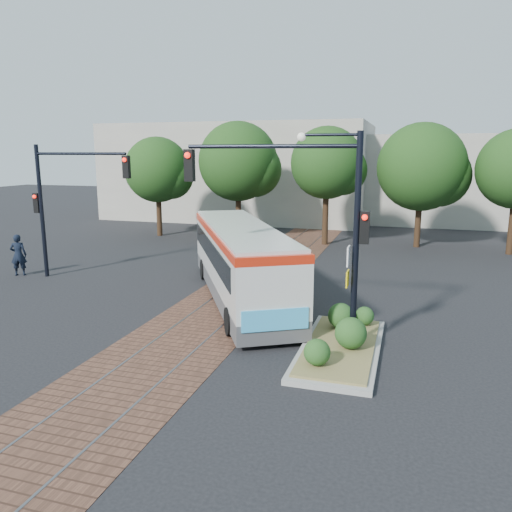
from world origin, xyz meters
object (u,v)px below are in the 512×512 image
object	(u,v)px
signal_pole_main	(313,206)
officer	(18,255)
signal_pole_left	(61,193)
traffic_island	(342,339)
parked_car	(241,234)
city_bus	(240,258)

from	to	relation	value
signal_pole_main	officer	world-z (taller)	signal_pole_main
signal_pole_left	traffic_island	bearing A→B (deg)	-20.36
parked_car	traffic_island	bearing A→B (deg)	-169.43
city_bus	parked_car	bearing A→B (deg)	79.50
city_bus	signal_pole_left	world-z (taller)	signal_pole_left
city_bus	signal_pole_left	bearing A→B (deg)	145.57
signal_pole_left	city_bus	bearing A→B (deg)	-5.01
city_bus	parked_car	xyz separation A→B (m)	(-3.91, 11.42, -0.98)
city_bus	signal_pole_left	xyz separation A→B (m)	(-8.66, 0.76, 2.25)
parked_car	officer	bearing A→B (deg)	128.66
officer	parked_car	bearing A→B (deg)	-150.57
traffic_island	parked_car	size ratio (longest dim) A/B	1.18
city_bus	officer	distance (m)	11.14
city_bus	traffic_island	xyz separation A→B (m)	(4.52, -4.14, -1.29)
city_bus	signal_pole_left	distance (m)	8.98
signal_pole_left	parked_car	world-z (taller)	signal_pole_left
officer	parked_car	distance (m)	13.06
traffic_island	officer	size ratio (longest dim) A/B	2.66
signal_pole_main	city_bus	bearing A→B (deg)	131.39
traffic_island	signal_pole_left	size ratio (longest dim) A/B	0.87
city_bus	parked_car	distance (m)	12.11
traffic_island	officer	xyz separation A→B (m)	(-15.63, 4.65, 0.65)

